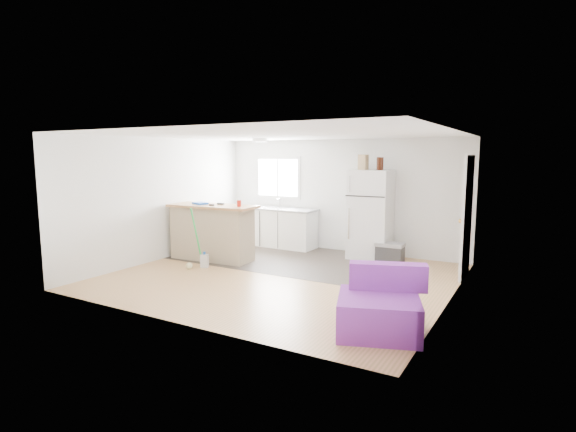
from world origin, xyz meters
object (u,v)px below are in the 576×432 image
object	(u,v)px
cooler	(390,253)
refrigerator	(371,214)
peninsula	(212,232)
bottle_left	(378,164)
cleaner_jug	(205,261)
purple_seat	(380,309)
bottle_right	(382,164)
cardboard_box	(363,162)
kitchen_cabinets	(275,227)
mop	(192,256)
red_cup	(239,203)
blue_tray	(200,203)

from	to	relation	value
cooler	refrigerator	bearing A→B (deg)	151.47
peninsula	bottle_left	world-z (taller)	bottle_left
cleaner_jug	purple_seat	bearing A→B (deg)	-36.85
bottle_right	cardboard_box	bearing A→B (deg)	174.24
refrigerator	bottle_right	world-z (taller)	bottle_right
kitchen_cabinets	cooler	bearing A→B (deg)	-5.08
cleaner_jug	mop	distance (m)	0.25
cleaner_jug	kitchen_cabinets	bearing A→B (deg)	70.21
peninsula	purple_seat	xyz separation A→B (m)	(4.07, -1.94, -0.28)
peninsula	refrigerator	size ratio (longest dim) A/B	1.03
red_cup	bottle_right	distance (m)	2.86
cooler	purple_seat	distance (m)	3.50
blue_tray	bottle_right	bearing A→B (deg)	27.66
purple_seat	red_cup	distance (m)	4.04
refrigerator	bottle_left	xyz separation A→B (m)	(0.16, -0.08, 1.01)
peninsula	cardboard_box	world-z (taller)	cardboard_box
mop	blue_tray	size ratio (longest dim) A/B	3.79
mop	red_cup	size ratio (longest dim) A/B	9.48
kitchen_cabinets	blue_tray	distance (m)	2.02
cooler	peninsula	bearing A→B (deg)	-157.12
blue_tray	cardboard_box	distance (m)	3.35
mop	bottle_left	size ratio (longest dim) A/B	4.55
mop	red_cup	bearing A→B (deg)	58.99
kitchen_cabinets	cardboard_box	world-z (taller)	cardboard_box
purple_seat	red_cup	world-z (taller)	red_cup
red_cup	cooler	bearing A→B (deg)	29.45
mop	cardboard_box	distance (m)	3.80
purple_seat	bottle_right	world-z (taller)	bottle_right
purple_seat	red_cup	xyz separation A→B (m)	(-3.42, 1.95, 0.88)
kitchen_cabinets	blue_tray	xyz separation A→B (m)	(-0.66, -1.79, 0.67)
mop	red_cup	xyz separation A→B (m)	(0.51, 0.79, 0.92)
peninsula	bottle_right	distance (m)	3.58
cooler	purple_seat	world-z (taller)	purple_seat
cooler	blue_tray	world-z (taller)	blue_tray
peninsula	refrigerator	world-z (taller)	refrigerator
bottle_left	bottle_right	distance (m)	0.06
cleaner_jug	cardboard_box	bearing A→B (deg)	28.52
cleaner_jug	blue_tray	distance (m)	1.27
cooler	bottle_left	bearing A→B (deg)	150.90
kitchen_cabinets	red_cup	size ratio (longest dim) A/B	16.53
peninsula	cooler	xyz separation A→B (m)	(3.17, 1.44, -0.35)
refrigerator	bottle_left	bearing A→B (deg)	-27.70
kitchen_cabinets	mop	xyz separation A→B (m)	(-0.25, -2.54, -0.21)
peninsula	cleaner_jug	distance (m)	0.78
cooler	blue_tray	distance (m)	3.84
cleaner_jug	cardboard_box	world-z (taller)	cardboard_box
refrigerator	mop	distance (m)	3.59
refrigerator	cooler	xyz separation A→B (m)	(0.49, -0.25, -0.69)
kitchen_cabinets	bottle_right	size ratio (longest dim) A/B	7.93
mop	bottle_right	bearing A→B (deg)	42.93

